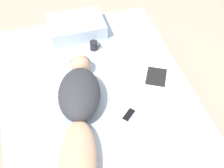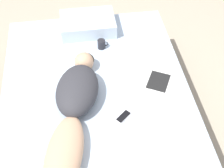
# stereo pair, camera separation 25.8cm
# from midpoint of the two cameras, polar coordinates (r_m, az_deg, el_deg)

# --- Properties ---
(ground_plane) EXTENTS (12.00, 12.00, 0.00)m
(ground_plane) POSITION_cam_midpoint_polar(r_m,az_deg,el_deg) (3.19, -0.26, -7.72)
(ground_plane) COLOR #B7A88E
(bed) EXTENTS (1.70, 2.20, 0.57)m
(bed) POSITION_cam_midpoint_polar(r_m,az_deg,el_deg) (2.96, -0.28, -4.66)
(bed) COLOR #383333
(bed) RESTS_ON ground_plane
(person) EXTENTS (0.58, 1.40, 0.22)m
(person) POSITION_cam_midpoint_polar(r_m,az_deg,el_deg) (2.50, -4.02, -4.27)
(person) COLOR tan
(person) RESTS_ON bed
(open_magazine) EXTENTS (0.63, 0.54, 0.01)m
(open_magazine) POSITION_cam_midpoint_polar(r_m,az_deg,el_deg) (2.85, 8.53, 1.00)
(open_magazine) COLOR white
(open_magazine) RESTS_ON bed
(coffee_mug) EXTENTS (0.11, 0.08, 0.09)m
(coffee_mug) POSITION_cam_midpoint_polar(r_m,az_deg,el_deg) (3.09, 0.48, 7.21)
(coffee_mug) COLOR #232328
(coffee_mug) RESTS_ON bed
(cell_phone) EXTENTS (0.16, 0.15, 0.01)m
(cell_phone) POSITION_cam_midpoint_polar(r_m,az_deg,el_deg) (2.55, 5.02, -6.13)
(cell_phone) COLOR silver
(cell_phone) RESTS_ON bed
(pillow) EXTENTS (0.56, 0.39, 0.15)m
(pillow) POSITION_cam_midpoint_polar(r_m,az_deg,el_deg) (3.29, -2.17, 10.80)
(pillow) COLOR silver
(pillow) RESTS_ON bed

